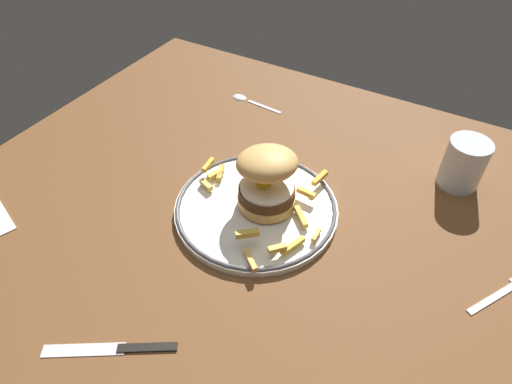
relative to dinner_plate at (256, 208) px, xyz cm
name	(u,v)px	position (x,y,z in cm)	size (l,w,h in cm)	color
ground_plane	(268,241)	(4.33, -3.39, -2.84)	(118.79, 103.57, 4.00)	brown
dinner_plate	(256,208)	(0.00, 0.00, 0.00)	(28.43, 28.43, 1.60)	white
burger	(267,178)	(1.11, 1.72, 6.21)	(14.91, 14.89, 11.33)	tan
fries_pile	(265,205)	(1.85, -0.09, 1.72)	(24.79, 25.21, 3.00)	#EFB14F
water_glass	(463,166)	(28.84, 25.10, 3.31)	(7.40, 7.40, 9.40)	silver
fork	(505,290)	(40.40, 4.17, -0.66)	(8.62, 13.04, 0.36)	silver
knife	(121,348)	(-2.83, -31.30, -0.58)	(16.06, 10.80, 0.70)	black
spoon	(245,98)	(-20.42, 30.12, -0.48)	(13.39, 2.89, 0.90)	silver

